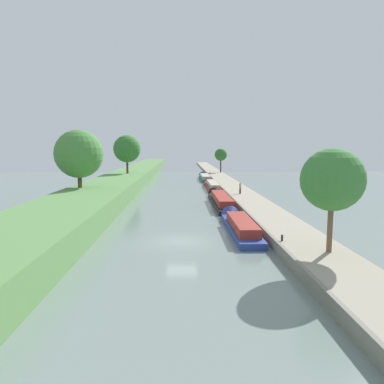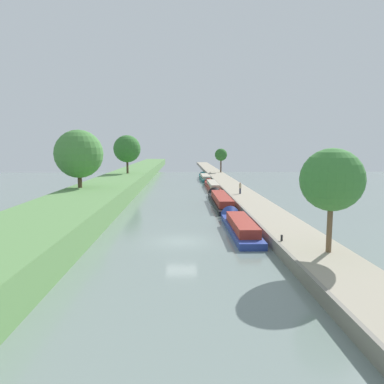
{
  "view_description": "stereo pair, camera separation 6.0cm",
  "coord_description": "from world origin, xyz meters",
  "px_view_note": "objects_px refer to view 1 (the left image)",
  "views": [
    {
      "loc": [
        -0.03,
        -28.66,
        7.7
      ],
      "look_at": [
        1.61,
        24.15,
        1.0
      ],
      "focal_mm": 33.57,
      "sensor_mm": 36.0,
      "label": 1
    },
    {
      "loc": [
        0.03,
        -28.66,
        7.7
      ],
      "look_at": [
        1.61,
        24.15,
        1.0
      ],
      "focal_mm": 33.57,
      "sensor_mm": 36.0,
      "label": 2
    }
  ],
  "objects_px": {
    "narrowboat_black": "(220,200)",
    "narrowboat_teal": "(205,177)",
    "narrowboat_red": "(212,185)",
    "mooring_bollard_near": "(282,238)",
    "narrowboat_blue": "(239,225)",
    "person_walking": "(240,188)",
    "mooring_bollard_far": "(210,173)"
  },
  "relations": [
    {
      "from": "narrowboat_black",
      "to": "narrowboat_teal",
      "type": "bearing_deg",
      "value": 89.58
    },
    {
      "from": "narrowboat_red",
      "to": "mooring_bollard_near",
      "type": "distance_m",
      "value": 40.49
    },
    {
      "from": "narrowboat_black",
      "to": "narrowboat_blue",
      "type": "bearing_deg",
      "value": -89.73
    },
    {
      "from": "narrowboat_blue",
      "to": "mooring_bollard_near",
      "type": "xyz_separation_m",
      "value": [
        2.0,
        -6.92,
        0.54
      ]
    },
    {
      "from": "narrowboat_black",
      "to": "person_walking",
      "type": "relative_size",
      "value": 10.34
    },
    {
      "from": "narrowboat_blue",
      "to": "narrowboat_red",
      "type": "xyz_separation_m",
      "value": [
        0.38,
        33.53,
        0.02
      ]
    },
    {
      "from": "narrowboat_black",
      "to": "narrowboat_red",
      "type": "bearing_deg",
      "value": 88.57
    },
    {
      "from": "narrowboat_teal",
      "to": "mooring_bollard_near",
      "type": "relative_size",
      "value": 35.48
    },
    {
      "from": "narrowboat_red",
      "to": "narrowboat_blue",
      "type": "bearing_deg",
      "value": -90.65
    },
    {
      "from": "person_walking",
      "to": "narrowboat_teal",
      "type": "bearing_deg",
      "value": 95.55
    },
    {
      "from": "narrowboat_teal",
      "to": "person_walking",
      "type": "distance_m",
      "value": 32.06
    },
    {
      "from": "narrowboat_blue",
      "to": "person_walking",
      "type": "height_order",
      "value": "person_walking"
    },
    {
      "from": "narrowboat_blue",
      "to": "narrowboat_teal",
      "type": "bearing_deg",
      "value": 89.79
    },
    {
      "from": "narrowboat_red",
      "to": "mooring_bollard_far",
      "type": "bearing_deg",
      "value": 86.32
    },
    {
      "from": "person_walking",
      "to": "narrowboat_red",
      "type": "bearing_deg",
      "value": 101.75
    },
    {
      "from": "narrowboat_red",
      "to": "narrowboat_teal",
      "type": "bearing_deg",
      "value": 90.61
    },
    {
      "from": "narrowboat_blue",
      "to": "narrowboat_black",
      "type": "height_order",
      "value": "narrowboat_black"
    },
    {
      "from": "narrowboat_black",
      "to": "mooring_bollard_near",
      "type": "bearing_deg",
      "value": -84.71
    },
    {
      "from": "mooring_bollard_near",
      "to": "narrowboat_teal",
      "type": "bearing_deg",
      "value": 91.78
    },
    {
      "from": "narrowboat_black",
      "to": "narrowboat_red",
      "type": "relative_size",
      "value": 1.01
    },
    {
      "from": "mooring_bollard_far",
      "to": "person_walking",
      "type": "bearing_deg",
      "value": -88.13
    },
    {
      "from": "narrowboat_black",
      "to": "mooring_bollard_near",
      "type": "height_order",
      "value": "narrowboat_black"
    },
    {
      "from": "narrowboat_blue",
      "to": "narrowboat_red",
      "type": "height_order",
      "value": "narrowboat_blue"
    },
    {
      "from": "narrowboat_red",
      "to": "person_walking",
      "type": "bearing_deg",
      "value": -78.25
    },
    {
      "from": "narrowboat_red",
      "to": "person_walking",
      "type": "xyz_separation_m",
      "value": [
        2.91,
        -13.97,
        1.17
      ]
    },
    {
      "from": "narrowboat_black",
      "to": "mooring_bollard_far",
      "type": "bearing_deg",
      "value": 87.25
    },
    {
      "from": "mooring_bollard_near",
      "to": "narrowboat_blue",
      "type": "bearing_deg",
      "value": 106.14
    },
    {
      "from": "narrowboat_black",
      "to": "narrowboat_red",
      "type": "xyz_separation_m",
      "value": [
        0.45,
        18.04,
        -0.02
      ]
    },
    {
      "from": "narrowboat_black",
      "to": "narrowboat_teal",
      "type": "xyz_separation_m",
      "value": [
        0.26,
        35.96,
        -0.05
      ]
    },
    {
      "from": "narrowboat_blue",
      "to": "person_walking",
      "type": "relative_size",
      "value": 7.76
    },
    {
      "from": "narrowboat_blue",
      "to": "narrowboat_red",
      "type": "distance_m",
      "value": 33.54
    },
    {
      "from": "narrowboat_red",
      "to": "mooring_bollard_near",
      "type": "height_order",
      "value": "narrowboat_red"
    }
  ]
}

